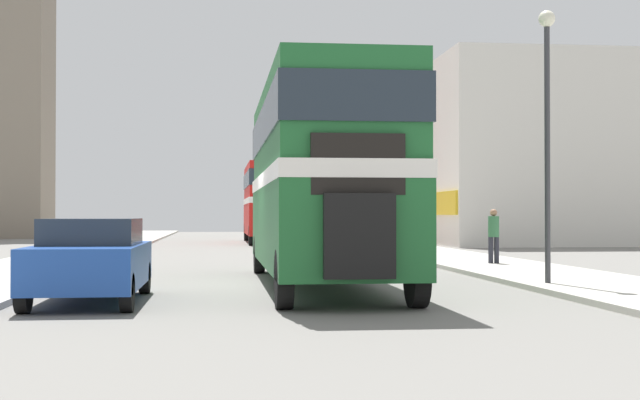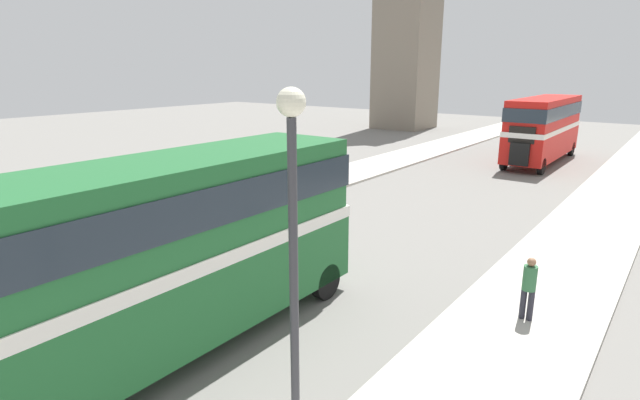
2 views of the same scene
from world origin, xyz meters
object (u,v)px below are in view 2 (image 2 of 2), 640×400
(double_decker_bus, at_px, (151,248))
(pedestrian_walking, at_px, (529,285))
(street_lamp, at_px, (293,249))
(bus_distant, at_px, (544,125))

(double_decker_bus, xyz_separation_m, pedestrian_walking, (5.97, 6.43, -1.53))
(double_decker_bus, bearing_deg, pedestrian_walking, 47.14)
(street_lamp, bearing_deg, double_decker_bus, 167.27)
(bus_distant, height_order, street_lamp, street_lamp)
(bus_distant, relative_size, pedestrian_walking, 6.30)
(double_decker_bus, bearing_deg, bus_distant, 89.01)
(double_decker_bus, bearing_deg, street_lamp, -12.73)
(bus_distant, xyz_separation_m, pedestrian_walking, (5.46, -23.34, -1.50))
(bus_distant, relative_size, street_lamp, 1.75)
(bus_distant, xyz_separation_m, street_lamp, (4.28, -30.86, 1.42))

